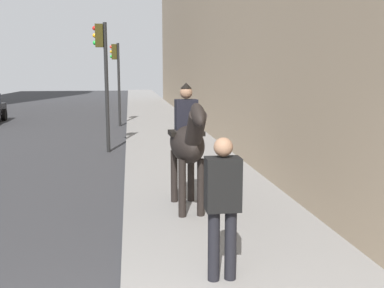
{
  "coord_description": "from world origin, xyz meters",
  "views": [
    {
      "loc": [
        -2.96,
        -0.15,
        2.54
      ],
      "look_at": [
        4.0,
        -1.13,
        1.4
      ],
      "focal_mm": 41.37,
      "sensor_mm": 36.0,
      "label": 1
    }
  ],
  "objects": [
    {
      "name": "mounted_horse_near",
      "position": [
        4.58,
        -1.14,
        1.35
      ],
      "size": [
        2.15,
        0.63,
        2.25
      ],
      "rotation": [
        0.0,
        0.0,
        3.19
      ],
      "color": "black",
      "rests_on": "sidewalk_slab"
    },
    {
      "name": "pedestrian_greeting",
      "position": [
        1.85,
        -1.19,
        1.1
      ],
      "size": [
        0.26,
        0.4,
        1.7
      ],
      "rotation": [
        0.0,
        0.0,
        0.0
      ],
      "color": "black",
      "rests_on": "sidewalk_slab"
    },
    {
      "name": "traffic_light_near_curb",
      "position": [
        11.29,
        0.63,
        2.71
      ],
      "size": [
        0.2,
        0.44,
        4.06
      ],
      "color": "black",
      "rests_on": "ground"
    },
    {
      "name": "traffic_light_far_curb",
      "position": [
        18.28,
        0.41,
        2.6
      ],
      "size": [
        0.2,
        0.44,
        3.88
      ],
      "color": "black",
      "rests_on": "ground"
    }
  ]
}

